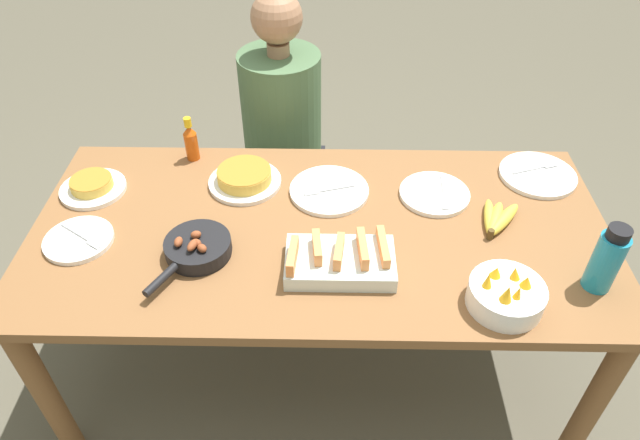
# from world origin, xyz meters

# --- Properties ---
(ground_plane) EXTENTS (14.00, 14.00, 0.00)m
(ground_plane) POSITION_xyz_m (0.00, 0.00, 0.00)
(ground_plane) COLOR #565142
(dining_table) EXTENTS (1.83, 0.87, 0.73)m
(dining_table) POSITION_xyz_m (0.00, 0.00, 0.64)
(dining_table) COLOR brown
(dining_table) RESTS_ON ground_plane
(banana_bunch) EXTENTS (0.15, 0.19, 0.04)m
(banana_bunch) POSITION_xyz_m (0.56, 0.03, 0.75)
(banana_bunch) COLOR gold
(banana_bunch) RESTS_ON dining_table
(melon_tray) EXTENTS (0.32, 0.19, 0.10)m
(melon_tray) POSITION_xyz_m (0.06, -0.18, 0.76)
(melon_tray) COLOR silver
(melon_tray) RESTS_ON dining_table
(skillet) EXTENTS (0.22, 0.30, 0.08)m
(skillet) POSITION_xyz_m (-0.36, -0.13, 0.75)
(skillet) COLOR black
(skillet) RESTS_ON dining_table
(frittata_plate_center) EXTENTS (0.25, 0.25, 0.06)m
(frittata_plate_center) POSITION_xyz_m (-0.26, 0.22, 0.75)
(frittata_plate_center) COLOR white
(frittata_plate_center) RESTS_ON dining_table
(frittata_plate_side) EXTENTS (0.22, 0.22, 0.05)m
(frittata_plate_side) POSITION_xyz_m (-0.78, 0.17, 0.75)
(frittata_plate_side) COLOR white
(frittata_plate_side) RESTS_ON dining_table
(empty_plate_near_front) EXTENTS (0.24, 0.24, 0.02)m
(empty_plate_near_front) POSITION_xyz_m (0.38, 0.16, 0.73)
(empty_plate_near_front) COLOR white
(empty_plate_near_front) RESTS_ON dining_table
(empty_plate_far_left) EXTENTS (0.21, 0.21, 0.02)m
(empty_plate_far_left) POSITION_xyz_m (-0.74, -0.08, 0.73)
(empty_plate_far_left) COLOR white
(empty_plate_far_left) RESTS_ON dining_table
(empty_plate_far_right) EXTENTS (0.27, 0.27, 0.02)m
(empty_plate_far_right) POSITION_xyz_m (0.03, 0.18, 0.73)
(empty_plate_far_right) COLOR white
(empty_plate_far_right) RESTS_ON dining_table
(empty_plate_mid_edge) EXTENTS (0.26, 0.26, 0.02)m
(empty_plate_mid_edge) POSITION_xyz_m (0.76, 0.28, 0.73)
(empty_plate_mid_edge) COLOR white
(empty_plate_mid_edge) RESTS_ON dining_table
(fruit_bowl_mango) EXTENTS (0.21, 0.21, 0.12)m
(fruit_bowl_mango) POSITION_xyz_m (0.51, -0.31, 0.77)
(fruit_bowl_mango) COLOR white
(fruit_bowl_mango) RESTS_ON dining_table
(water_bottle) EXTENTS (0.08, 0.08, 0.22)m
(water_bottle) POSITION_xyz_m (0.79, -0.23, 0.83)
(water_bottle) COLOR teal
(water_bottle) RESTS_ON dining_table
(hot_sauce_bottle) EXTENTS (0.05, 0.05, 0.17)m
(hot_sauce_bottle) POSITION_xyz_m (-0.47, 0.37, 0.80)
(hot_sauce_bottle) COLOR #C64C0F
(hot_sauce_bottle) RESTS_ON dining_table
(person_figure) EXTENTS (0.36, 0.36, 1.21)m
(person_figure) POSITION_xyz_m (-0.17, 0.72, 0.50)
(person_figure) COLOR black
(person_figure) RESTS_ON ground_plane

